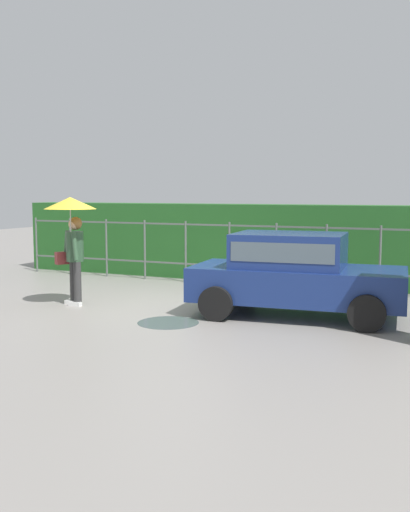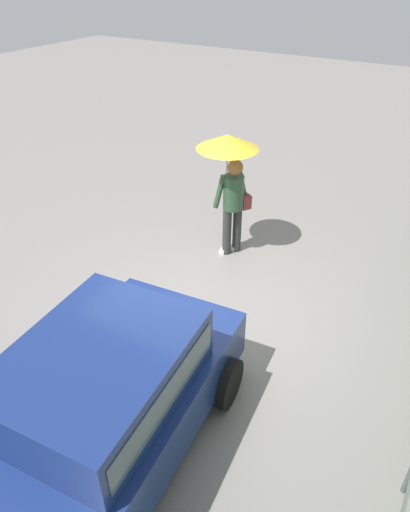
{
  "view_description": "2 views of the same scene",
  "coord_description": "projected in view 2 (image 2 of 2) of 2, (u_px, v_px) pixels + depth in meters",
  "views": [
    {
      "loc": [
        5.19,
        -9.72,
        2.2
      ],
      "look_at": [
        0.74,
        0.17,
        1.01
      ],
      "focal_mm": 40.94,
      "sensor_mm": 36.0,
      "label": 1
    },
    {
      "loc": [
        4.37,
        2.63,
        4.44
      ],
      "look_at": [
        -0.03,
        0.0,
        1.04
      ],
      "focal_mm": 32.16,
      "sensor_mm": 36.0,
      "label": 2
    }
  ],
  "objects": [
    {
      "name": "puddle_near",
      "position": [
        115.0,
        314.0,
        6.73
      ],
      "size": [
        1.05,
        1.05,
        0.0
      ],
      "primitive_type": "cylinder",
      "color": "#4C545B",
      "rests_on": "ground"
    },
    {
      "name": "ground_plane",
      "position": [
        204.0,
        316.0,
        6.71
      ],
      "size": [
        40.0,
        40.0,
        0.0
      ],
      "primitive_type": "plane",
      "color": "gray"
    },
    {
      "name": "car",
      "position": [
        99.0,
        405.0,
        4.4
      ],
      "size": [
        3.86,
        2.14,
        1.48
      ],
      "rotation": [
        0.0,
        0.0,
        0.09
      ],
      "color": "navy",
      "rests_on": "ground"
    },
    {
      "name": "pedestrian",
      "position": [
        230.0,
        167.0,
        7.32
      ],
      "size": [
        0.99,
        0.99,
        2.11
      ],
      "rotation": [
        0.0,
        0.0,
        -2.13
      ],
      "color": "#333333",
      "rests_on": "ground"
    }
  ]
}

